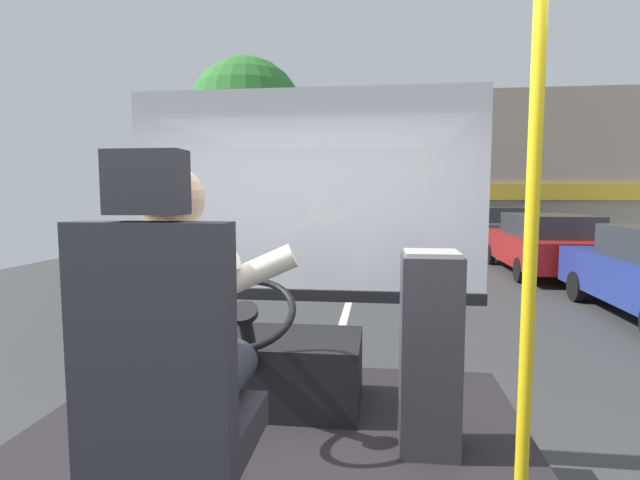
# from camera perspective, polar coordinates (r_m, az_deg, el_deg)

# --- Properties ---
(ground) EXTENTS (18.00, 44.00, 0.06)m
(ground) POSITION_cam_1_polar(r_m,az_deg,el_deg) (10.73, 4.11, -4.98)
(ground) COLOR #393939
(driver_seat) EXTENTS (0.48, 0.48, 1.35)m
(driver_seat) POSITION_cam_1_polar(r_m,az_deg,el_deg) (1.67, -17.27, -17.46)
(driver_seat) COLOR black
(driver_seat) RESTS_ON bus_floor
(bus_driver) EXTENTS (0.72, 0.51, 0.83)m
(bus_driver) POSITION_cam_1_polar(r_m,az_deg,el_deg) (1.70, -15.90, -9.55)
(bus_driver) COLOR #282833
(bus_driver) RESTS_ON driver_seat
(steering_console) EXTENTS (1.10, 0.98, 0.79)m
(steering_console) POSITION_cam_1_polar(r_m,az_deg,el_deg) (2.93, -6.41, -14.61)
(steering_console) COLOR black
(steering_console) RESTS_ON bus_floor
(handrail_pole) EXTENTS (0.04, 0.04, 1.91)m
(handrail_pole) POSITION_cam_1_polar(r_m,az_deg,el_deg) (1.71, 23.39, -3.99)
(handrail_pole) COLOR gold
(handrail_pole) RESTS_ON bus_floor
(fare_box) EXTENTS (0.27, 0.27, 0.96)m
(fare_box) POSITION_cam_1_polar(r_m,az_deg,el_deg) (2.41, 12.74, -12.72)
(fare_box) COLOR #333338
(fare_box) RESTS_ON bus_floor
(windshield_panel) EXTENTS (2.50, 0.08, 1.48)m
(windshield_panel) POSITION_cam_1_polar(r_m,az_deg,el_deg) (3.41, -1.84, 2.45)
(windshield_panel) COLOR silver
(street_tree) EXTENTS (3.08, 3.08, 5.58)m
(street_tree) POSITION_cam_1_polar(r_m,az_deg,el_deg) (13.77, -8.61, 14.13)
(street_tree) COLOR #4C3828
(street_tree) RESTS_ON ground
(shop_building) EXTENTS (9.51, 5.82, 5.75)m
(shop_building) POSITION_cam_1_polar(r_m,az_deg,el_deg) (22.12, 19.83, 7.60)
(shop_building) COLOR gray
(shop_building) RESTS_ON ground
(parked_car_red) EXTENTS (2.00, 4.43, 1.43)m
(parked_car_red) POSITION_cam_1_polar(r_m,az_deg,el_deg) (12.83, 24.92, -0.33)
(parked_car_red) COLOR maroon
(parked_car_red) RESTS_ON ground
(parked_car_charcoal) EXTENTS (1.86, 4.01, 1.46)m
(parked_car_charcoal) POSITION_cam_1_polar(r_m,az_deg,el_deg) (18.29, 19.89, 1.47)
(parked_car_charcoal) COLOR #474C51
(parked_car_charcoal) RESTS_ON ground
(parked_car_white) EXTENTS (1.84, 4.33, 1.20)m
(parked_car_white) POSITION_cam_1_polar(r_m,az_deg,el_deg) (23.33, 16.97, 2.02)
(parked_car_white) COLOR silver
(parked_car_white) RESTS_ON ground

